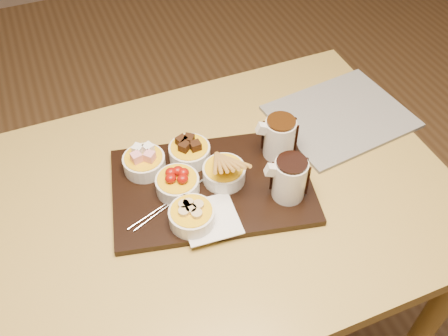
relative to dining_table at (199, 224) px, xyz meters
name	(u,v)px	position (x,y,z in m)	size (l,w,h in m)	color
ground	(206,336)	(0.00, 0.00, -0.65)	(5.00, 5.00, 0.00)	brown
dining_table	(199,224)	(0.00, 0.00, 0.00)	(1.20, 0.80, 0.75)	#B09241
serving_board	(212,186)	(0.04, 0.02, 0.11)	(0.46, 0.30, 0.02)	black
napkin	(210,219)	(0.00, -0.08, 0.12)	(0.12, 0.12, 0.00)	white
bowl_marshmallows	(144,163)	(-0.09, 0.12, 0.14)	(0.10, 0.10, 0.04)	silver
bowl_cake	(190,153)	(0.02, 0.11, 0.14)	(0.10, 0.10, 0.04)	silver
bowl_strawberries	(178,185)	(-0.04, 0.03, 0.14)	(0.10, 0.10, 0.04)	silver
bowl_biscotti	(224,173)	(0.07, 0.02, 0.14)	(0.10, 0.10, 0.04)	silver
bowl_bananas	(192,216)	(-0.04, -0.07, 0.14)	(0.10, 0.10, 0.04)	silver
pitcher_dark_chocolate	(290,179)	(0.19, -0.08, 0.17)	(0.07, 0.07, 0.10)	silver
pitcher_milk_chocolate	(279,138)	(0.23, 0.05, 0.17)	(0.07, 0.07, 0.10)	silver
fondue_skewers	(175,198)	(-0.05, 0.01, 0.12)	(0.26, 0.03, 0.01)	silver
newspaper	(341,116)	(0.45, 0.12, 0.10)	(0.34, 0.28, 0.01)	beige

